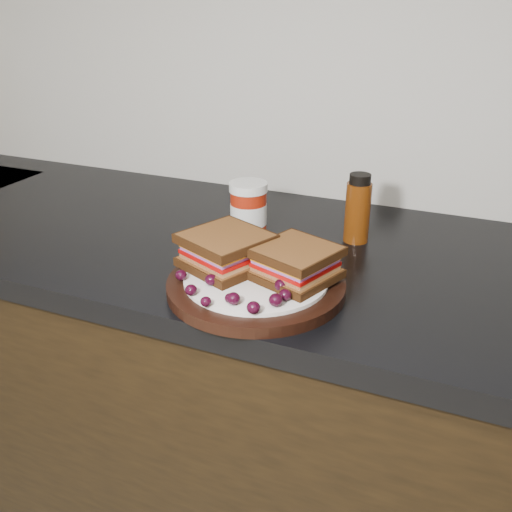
{
  "coord_description": "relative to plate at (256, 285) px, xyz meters",
  "views": [
    {
      "loc": [
        0.28,
        0.8,
        1.33
      ],
      "look_at": [
        -0.03,
        1.53,
        0.96
      ],
      "focal_mm": 40.0,
      "sensor_mm": 36.0,
      "label": 1
    }
  ],
  "objects": [
    {
      "name": "grape_0",
      "position": [
        -0.1,
        -0.05,
        0.02
      ],
      "size": [
        0.02,
        0.02,
        0.02
      ],
      "primitive_type": "ellipsoid",
      "color": "black",
      "rests_on": "plate"
    },
    {
      "name": "grape_5",
      "position": [
        -0.0,
        -0.09,
        0.02
      ],
      "size": [
        0.02,
        0.02,
        0.01
      ],
      "primitive_type": "ellipsoid",
      "color": "black",
      "rests_on": "plate"
    },
    {
      "name": "grape_3",
      "position": [
        -0.03,
        -0.11,
        0.02
      ],
      "size": [
        0.02,
        0.02,
        0.01
      ],
      "primitive_type": "ellipsoid",
      "color": "black",
      "rests_on": "plate"
    },
    {
      "name": "grape_18",
      "position": [
        -0.09,
        0.03,
        0.02
      ],
      "size": [
        0.02,
        0.02,
        0.02
      ],
      "primitive_type": "ellipsoid",
      "color": "black",
      "rests_on": "plate"
    },
    {
      "name": "base_cabinets",
      "position": [
        0.03,
        0.17,
        -0.48
      ],
      "size": [
        3.96,
        0.58,
        0.86
      ],
      "primitive_type": "cube",
      "color": "black",
      "rests_on": "ground_plane"
    },
    {
      "name": "plate",
      "position": [
        0.0,
        0.0,
        0.0
      ],
      "size": [
        0.28,
        0.28,
        0.02
      ],
      "primitive_type": "cylinder",
      "color": "black",
      "rests_on": "countertop"
    },
    {
      "name": "oil_bottle",
      "position": [
        0.1,
        0.26,
        0.06
      ],
      "size": [
        0.05,
        0.05,
        0.13
      ],
      "primitive_type": "cylinder",
      "rotation": [
        0.0,
        0.0,
        0.07
      ],
      "color": "#542508",
      "rests_on": "countertop"
    },
    {
      "name": "grape_19",
      "position": [
        -0.09,
        0.01,
        0.02
      ],
      "size": [
        0.02,
        0.02,
        0.02
      ],
      "primitive_type": "ellipsoid",
      "color": "black",
      "rests_on": "plate"
    },
    {
      "name": "grape_10",
      "position": [
        0.08,
        -0.0,
        0.02
      ],
      "size": [
        0.02,
        0.02,
        0.02
      ],
      "primitive_type": "ellipsoid",
      "color": "black",
      "rests_on": "plate"
    },
    {
      "name": "grape_17",
      "position": [
        -0.06,
        0.05,
        0.02
      ],
      "size": [
        0.02,
        0.02,
        0.02
      ],
      "primitive_type": "ellipsoid",
      "color": "black",
      "rests_on": "plate"
    },
    {
      "name": "sandwich_right",
      "position": [
        0.06,
        0.02,
        0.04
      ],
      "size": [
        0.15,
        0.15,
        0.05
      ],
      "primitive_type": null,
      "rotation": [
        0.0,
        0.0,
        -0.35
      ],
      "color": "brown",
      "rests_on": "plate"
    },
    {
      "name": "grape_4",
      "position": [
        0.0,
        -0.09,
        0.02
      ],
      "size": [
        0.02,
        0.02,
        0.02
      ],
      "primitive_type": "ellipsoid",
      "color": "black",
      "rests_on": "plate"
    },
    {
      "name": "grape_13",
      "position": [
        -0.05,
        0.07,
        0.02
      ],
      "size": [
        0.02,
        0.02,
        0.01
      ],
      "primitive_type": "ellipsoid",
      "color": "black",
      "rests_on": "plate"
    },
    {
      "name": "sandwich_left",
      "position": [
        -0.06,
        0.02,
        0.04
      ],
      "size": [
        0.16,
        0.16,
        0.06
      ],
      "primitive_type": null,
      "rotation": [
        0.0,
        0.0,
        -0.41
      ],
      "color": "brown",
      "rests_on": "plate"
    },
    {
      "name": "condiment_jar",
      "position": [
        -0.1,
        0.2,
        0.04
      ],
      "size": [
        0.09,
        0.09,
        0.11
      ],
      "primitive_type": "cylinder",
      "rotation": [
        0.0,
        0.0,
        0.25
      ],
      "color": "maroon",
      "rests_on": "countertop"
    },
    {
      "name": "grape_6",
      "position": [
        0.04,
        -0.1,
        0.02
      ],
      "size": [
        0.02,
        0.02,
        0.02
      ],
      "primitive_type": "ellipsoid",
      "color": "black",
      "rests_on": "plate"
    },
    {
      "name": "grape_1",
      "position": [
        -0.05,
        -0.05,
        0.02
      ],
      "size": [
        0.02,
        0.02,
        0.02
      ],
      "primitive_type": "ellipsoid",
      "color": "black",
      "rests_on": "plate"
    },
    {
      "name": "grape_16",
      "position": [
        -0.09,
        -0.01,
        0.02
      ],
      "size": [
        0.02,
        0.02,
        0.02
      ],
      "primitive_type": "ellipsoid",
      "color": "black",
      "rests_on": "plate"
    },
    {
      "name": "grape_8",
      "position": [
        0.07,
        -0.05,
        0.02
      ],
      "size": [
        0.02,
        0.02,
        0.02
      ],
      "primitive_type": "ellipsoid",
      "color": "black",
      "rests_on": "plate"
    },
    {
      "name": "grape_15",
      "position": [
        -0.06,
        0.01,
        0.02
      ],
      "size": [
        0.02,
        0.02,
        0.02
      ],
      "primitive_type": "ellipsoid",
      "color": "black",
      "rests_on": "plate"
    },
    {
      "name": "grape_14",
      "position": [
        -0.08,
        0.03,
        0.02
      ],
      "size": [
        0.02,
        0.02,
        0.01
      ],
      "primitive_type": "ellipsoid",
      "color": "black",
      "rests_on": "plate"
    },
    {
      "name": "countertop",
      "position": [
        0.03,
        0.17,
        -0.03
      ],
      "size": [
        3.98,
        0.6,
        0.04
      ],
      "primitive_type": "cube",
      "color": "black",
      "rests_on": "base_cabinets"
    },
    {
      "name": "grape_11",
      "position": [
        0.07,
        0.01,
        0.02
      ],
      "size": [
        0.02,
        0.02,
        0.02
      ],
      "primitive_type": "ellipsoid",
      "color": "black",
      "rests_on": "plate"
    },
    {
      "name": "grape_2",
      "position": [
        -0.06,
        -0.09,
        0.02
      ],
      "size": [
        0.02,
        0.02,
        0.02
      ],
      "primitive_type": "ellipsoid",
      "color": "black",
      "rests_on": "plate"
    },
    {
      "name": "grape_9",
      "position": [
        0.05,
        -0.03,
        0.03
      ],
      "size": [
        0.02,
        0.02,
        0.02
      ],
      "primitive_type": "ellipsoid",
      "color": "black",
      "rests_on": "plate"
    },
    {
      "name": "grape_7",
      "position": [
        0.06,
        -0.07,
        0.02
      ],
      "size": [
        0.02,
        0.02,
        0.02
      ],
      "primitive_type": "ellipsoid",
      "color": "black",
      "rests_on": "plate"
    },
    {
      "name": "grape_12",
      "position": [
        0.06,
        0.03,
        0.02
      ],
      "size": [
        0.02,
        0.02,
        0.02
      ],
      "primitive_type": "ellipsoid",
      "color": "black",
      "rests_on": "plate"
    }
  ]
}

